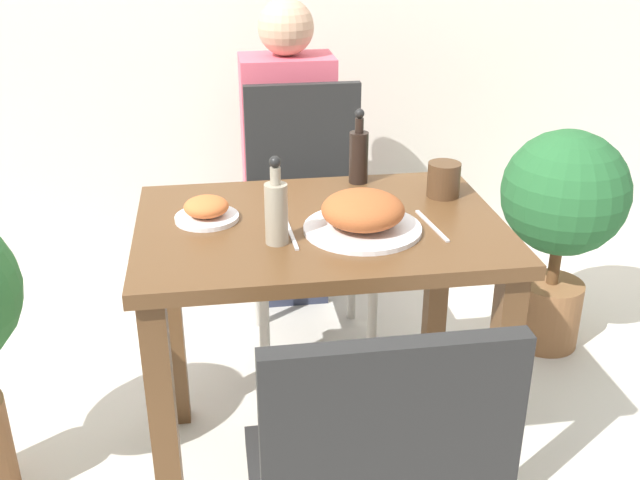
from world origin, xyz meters
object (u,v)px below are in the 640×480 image
person_figure (288,160)px  side_plate (206,210)px  condiment_bottle (359,154)px  chair_far (308,205)px  drink_cup (444,180)px  sauce_bottle (276,210)px  food_plate (363,214)px  potted_plant_right (562,211)px

person_figure → side_plate: bearing=-107.7°
condiment_bottle → chair_far: bearing=101.3°
drink_cup → sauce_bottle: sauce_bottle is taller
food_plate → side_plate: (-0.37, 0.12, -0.02)m
side_plate → chair_far: bearing=62.3°
food_plate → drink_cup: 0.32m
drink_cup → potted_plant_right: bearing=35.2°
drink_cup → potted_plant_right: (0.56, 0.39, -0.29)m
side_plate → condiment_bottle: size_ratio=0.75×
side_plate → person_figure: 1.03m
chair_far → potted_plant_right: (0.85, -0.17, -0.01)m
food_plate → condiment_bottle: bearing=80.5°
food_plate → sauce_bottle: size_ratio=1.35×
drink_cup → potted_plant_right: drink_cup is taller
food_plate → drink_cup: bearing=37.0°
drink_cup → sauce_bottle: size_ratio=0.44×
side_plate → food_plate: bearing=-18.5°
potted_plant_right → person_figure: bearing=150.5°
food_plate → person_figure: (-0.06, 1.09, -0.22)m
chair_far → person_figure: (-0.03, 0.32, 0.06)m
sauce_bottle → potted_plant_right: sauce_bottle is taller
potted_plant_right → person_figure: 1.01m
chair_far → condiment_bottle: 0.54m
sauce_bottle → condiment_bottle: same height
food_plate → potted_plant_right: size_ratio=0.36×
side_plate → person_figure: size_ratio=0.14×
chair_far → side_plate: bearing=-117.7°
side_plate → sauce_bottle: (0.16, -0.16, 0.06)m
food_plate → person_figure: size_ratio=0.24×
food_plate → potted_plant_right: food_plate is taller
side_plate → condiment_bottle: 0.48m
potted_plant_right → side_plate: bearing=-158.5°
side_plate → sauce_bottle: 0.23m
drink_cup → person_figure: 0.97m
chair_far → side_plate: size_ratio=5.79×
chair_far → person_figure: person_figure is taller
chair_far → potted_plant_right: 0.87m
chair_far → drink_cup: chair_far is taller
chair_far → condiment_bottle: (0.09, -0.43, 0.32)m
chair_far → drink_cup: bearing=-63.0°
chair_far → side_plate: chair_far is taller
food_plate → drink_cup: food_plate is taller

